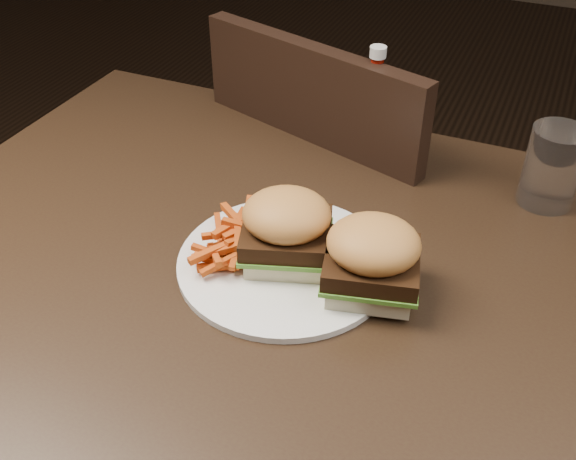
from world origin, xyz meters
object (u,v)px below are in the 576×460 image
at_px(chair_far, 367,232).
at_px(plate, 285,262).
at_px(dining_table, 324,281).
at_px(tumbler, 552,169).
at_px(ketchup_bottle, 372,122).

xyz_separation_m(chair_far, plate, (0.03, -0.51, 0.33)).
relative_size(dining_table, chair_far, 2.69).
bearing_deg(tumbler, ketchup_bottle, 175.36).
relative_size(plate, ketchup_bottle, 2.60).
xyz_separation_m(plate, ketchup_bottle, (0.01, 0.30, 0.06)).
distance_m(dining_table, tumbler, 0.36).
bearing_deg(dining_table, tumbler, 48.60).
height_order(dining_table, chair_far, dining_table).
xyz_separation_m(dining_table, chair_far, (-0.08, 0.50, -0.30)).
relative_size(plate, tumbler, 2.25).
bearing_deg(ketchup_bottle, tumbler, -4.64).
xyz_separation_m(chair_far, ketchup_bottle, (0.05, -0.21, 0.38)).
xyz_separation_m(plate, tumbler, (0.29, 0.28, 0.05)).
bearing_deg(chair_far, tumbler, 161.34).
bearing_deg(dining_table, chair_far, 99.42).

